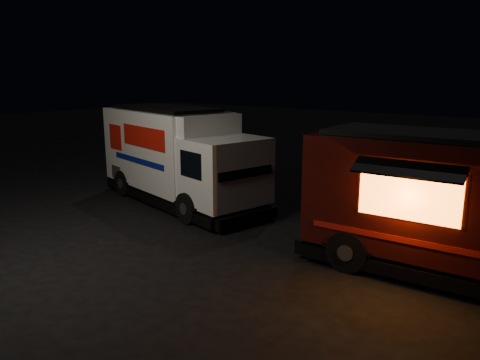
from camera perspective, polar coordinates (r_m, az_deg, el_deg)
ground at (r=12.19m, az=-6.92°, el=-6.60°), size 80.00×80.00×0.00m
white_truck at (r=14.76m, az=-7.21°, el=2.86°), size 6.97×3.69×3.01m
red_truck at (r=10.24m, az=25.32°, el=-3.04°), size 6.35×2.60×2.90m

